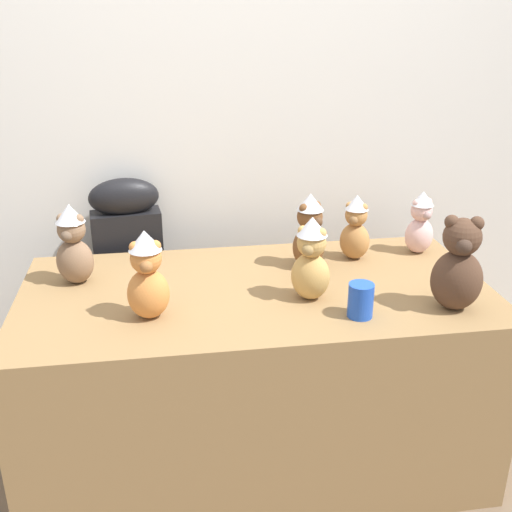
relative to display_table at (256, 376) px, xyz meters
name	(u,v)px	position (x,y,z in m)	size (l,w,h in m)	color
ground_plane	(267,501)	(0.00, -0.25, -0.36)	(10.00, 10.00, 0.00)	brown
wall_back	(232,88)	(0.00, 0.65, 0.94)	(7.00, 0.08, 2.60)	silver
display_table	(256,376)	(0.00, 0.00, 0.00)	(1.61, 0.80, 0.71)	olive
instrument_case	(132,288)	(-0.46, 0.53, 0.14)	(0.29, 0.15, 0.98)	black
teddy_bear_blush	(420,223)	(0.68, 0.23, 0.48)	(0.13, 0.12, 0.25)	beige
teddy_bear_caramel	(355,228)	(0.41, 0.21, 0.48)	(0.15, 0.14, 0.25)	#B27A42
teddy_bear_honey	(311,260)	(0.16, -0.10, 0.49)	(0.17, 0.16, 0.29)	tan
teddy_bear_mocha	(73,245)	(-0.61, 0.14, 0.49)	(0.15, 0.14, 0.29)	#7F6047
teddy_bear_ginger	(147,276)	(-0.36, -0.16, 0.50)	(0.13, 0.12, 0.29)	#D17F3D
teddy_bear_chestnut	(309,232)	(0.22, 0.16, 0.49)	(0.16, 0.16, 0.28)	brown
teddy_bear_cocoa	(458,267)	(0.60, -0.24, 0.50)	(0.20, 0.18, 0.31)	#4C3323
party_cup_blue	(361,300)	(0.29, -0.25, 0.41)	(0.08, 0.08, 0.11)	blue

